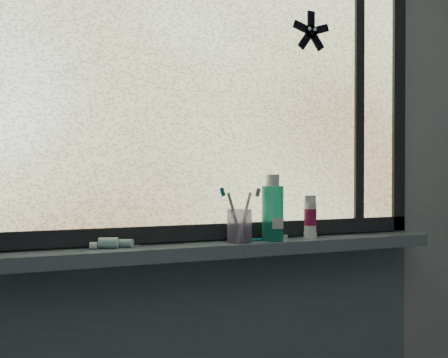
% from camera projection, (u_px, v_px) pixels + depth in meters
% --- Properties ---
extents(wall_back, '(3.00, 0.01, 2.50)m').
position_uv_depth(wall_back, '(197.00, 169.00, 1.60)').
color(wall_back, '#9EA3A8').
rests_on(wall_back, ground).
extents(windowsill, '(1.62, 0.14, 0.04)m').
position_uv_depth(windowsill, '(205.00, 250.00, 1.53)').
color(windowsill, slate).
rests_on(windowsill, wall_back).
extents(window_pane, '(1.50, 0.01, 1.00)m').
position_uv_depth(window_pane, '(199.00, 80.00, 1.57)').
color(window_pane, silver).
rests_on(window_pane, wall_back).
extents(frame_bottom, '(1.60, 0.03, 0.05)m').
position_uv_depth(frame_bottom, '(200.00, 232.00, 1.57)').
color(frame_bottom, black).
rests_on(frame_bottom, windowsill).
extents(frame_right, '(0.05, 0.03, 1.10)m').
position_uv_depth(frame_right, '(397.00, 94.00, 1.85)').
color(frame_right, black).
rests_on(frame_right, wall_back).
extents(frame_mullion, '(0.03, 0.03, 1.00)m').
position_uv_depth(frame_mullion, '(358.00, 91.00, 1.79)').
color(frame_mullion, black).
rests_on(frame_mullion, wall_back).
extents(starfish_sticker, '(0.15, 0.02, 0.15)m').
position_uv_depth(starfish_sticker, '(311.00, 32.00, 1.70)').
color(starfish_sticker, black).
rests_on(starfish_sticker, window_pane).
extents(toothpaste_tube, '(0.17, 0.11, 0.03)m').
position_uv_depth(toothpaste_tube, '(115.00, 243.00, 1.44)').
color(toothpaste_tube, white).
rests_on(toothpaste_tube, windowsill).
extents(toothbrush_cup, '(0.10, 0.10, 0.10)m').
position_uv_depth(toothbrush_cup, '(239.00, 226.00, 1.56)').
color(toothbrush_cup, '#A48FBD').
rests_on(toothbrush_cup, windowsill).
extents(toothbrush_lying, '(0.19, 0.02, 0.01)m').
position_uv_depth(toothbrush_lying, '(261.00, 239.00, 1.59)').
color(toothbrush_lying, '#0D6E7A').
rests_on(toothbrush_lying, windowsill).
extents(mouthwash_bottle, '(0.07, 0.07, 0.17)m').
position_uv_depth(mouthwash_bottle, '(273.00, 207.00, 1.59)').
color(mouthwash_bottle, '#1E9D7F').
rests_on(mouthwash_bottle, windowsill).
extents(cream_tube, '(0.05, 0.05, 0.10)m').
position_uv_depth(cream_tube, '(310.00, 215.00, 1.67)').
color(cream_tube, silver).
rests_on(cream_tube, windowsill).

